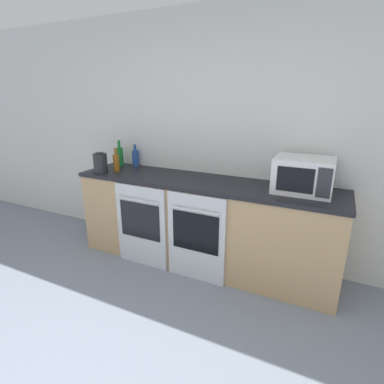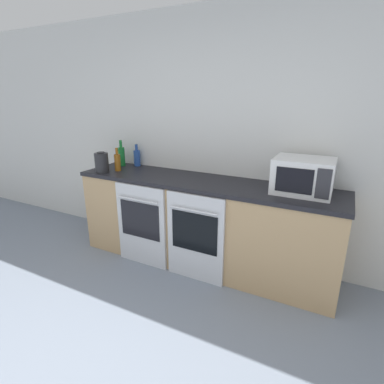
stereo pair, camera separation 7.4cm
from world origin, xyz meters
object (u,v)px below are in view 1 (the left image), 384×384
(bottle_amber, at_px, (116,162))
(kettle, at_px, (100,163))
(oven_left, at_px, (141,226))
(bottle_blue, at_px, (136,158))
(oven_right, at_px, (196,238))
(microwave, at_px, (303,175))
(bottle_green, at_px, (120,156))

(bottle_amber, relative_size, kettle, 1.15)
(oven_left, height_order, kettle, kettle)
(oven_left, distance_m, bottle_amber, 0.80)
(bottle_amber, bearing_deg, bottle_blue, 81.79)
(oven_left, xyz_separation_m, kettle, (-0.59, 0.12, 0.59))
(oven_right, bearing_deg, oven_left, 180.00)
(oven_right, bearing_deg, microwave, 23.23)
(oven_left, relative_size, bottle_blue, 3.38)
(oven_left, height_order, oven_right, same)
(microwave, distance_m, bottle_blue, 1.95)
(kettle, bearing_deg, microwave, 6.85)
(microwave, distance_m, kettle, 2.11)
(oven_right, relative_size, bottle_green, 2.86)
(oven_right, height_order, kettle, kettle)
(bottle_green, bearing_deg, oven_left, -38.37)
(oven_left, xyz_separation_m, bottle_green, (-0.61, 0.48, 0.60))
(oven_left, distance_m, kettle, 0.84)
(oven_right, xyz_separation_m, bottle_green, (-1.24, 0.48, 0.60))
(microwave, xyz_separation_m, bottle_blue, (-1.94, 0.19, -0.05))
(microwave, height_order, kettle, microwave)
(microwave, xyz_separation_m, bottle_amber, (-1.98, -0.12, -0.05))
(microwave, height_order, bottle_blue, microwave)
(oven_right, xyz_separation_m, bottle_blue, (-1.07, 0.56, 0.58))
(oven_right, bearing_deg, bottle_green, 158.81)
(microwave, bearing_deg, oven_left, -166.07)
(oven_left, relative_size, oven_right, 1.00)
(bottle_amber, xyz_separation_m, bottle_blue, (0.04, 0.30, -0.00))
(bottle_blue, relative_size, kettle, 1.15)
(microwave, bearing_deg, oven_right, -156.77)
(bottle_amber, distance_m, bottle_blue, 0.31)
(oven_right, distance_m, bottle_blue, 1.34)
(oven_left, bearing_deg, bottle_amber, 151.90)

